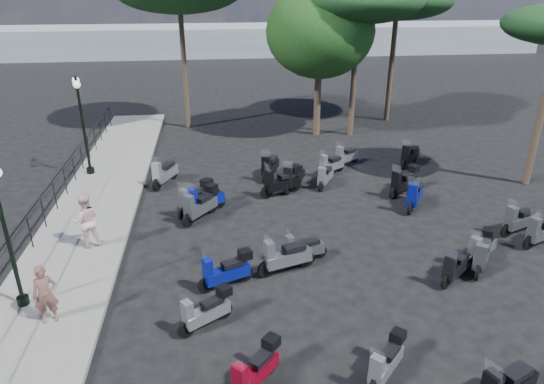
{
  "coord_description": "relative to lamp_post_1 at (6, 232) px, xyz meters",
  "views": [
    {
      "loc": [
        -2.03,
        -11.83,
        7.83
      ],
      "look_at": [
        -0.17,
        3.06,
        1.2
      ],
      "focal_mm": 32.0,
      "sensor_mm": 36.0,
      "label": 1
    }
  ],
  "objects": [
    {
      "name": "lamp_post_1",
      "position": [
        0.0,
        0.0,
        0.0
      ],
      "size": [
        0.4,
        1.08,
        3.71
      ],
      "rotation": [
        0.0,
        0.0,
        0.17
      ],
      "color": "black",
      "rests_on": "sidewalk"
    },
    {
      "name": "pine_0",
      "position": [
        12.47,
        13.8,
        4.57
      ],
      "size": [
        6.37,
        6.37,
        7.97
      ],
      "color": "#38281E",
      "rests_on": "ground"
    },
    {
      "name": "scooter_23",
      "position": [
        10.02,
        8.18,
        -1.83
      ],
      "size": [
        1.38,
        0.97,
        1.26
      ],
      "rotation": [
        0.0,
        0.0,
        2.15
      ],
      "color": "black",
      "rests_on": "ground"
    },
    {
      "name": "scooter_3",
      "position": [
        4.49,
        4.58,
        -1.72
      ],
      "size": [
        1.29,
        1.53,
        1.45
      ],
      "rotation": [
        0.0,
        0.0,
        2.47
      ],
      "color": "black",
      "rests_on": "ground"
    },
    {
      "name": "scooter_8",
      "position": [
        4.68,
        -1.3,
        -1.8
      ],
      "size": [
        1.36,
        0.98,
        1.23
      ],
      "rotation": [
        0.0,
        0.0,
        2.15
      ],
      "color": "black",
      "rests_on": "ground"
    },
    {
      "name": "scooter_27",
      "position": [
        12.64,
        0.32,
        -1.75
      ],
      "size": [
        1.16,
        1.48,
        1.37
      ],
      "rotation": [
        0.0,
        0.0,
        2.51
      ],
      "color": "black",
      "rests_on": "ground"
    },
    {
      "name": "scooter_13",
      "position": [
        8.43,
        -3.47,
        -1.82
      ],
      "size": [
        1.14,
        1.18,
        1.19
      ],
      "rotation": [
        0.0,
        0.0,
        2.38
      ],
      "color": "black",
      "rests_on": "ground"
    },
    {
      "name": "pine_1",
      "position": [
        15.45,
        16.46,
        4.46
      ],
      "size": [
        6.06,
        6.06,
        7.81
      ],
      "color": "#38281E",
      "rests_on": "ground"
    },
    {
      "name": "scooter_29",
      "position": [
        13.84,
        8.83,
        -1.78
      ],
      "size": [
        1.28,
        1.34,
        1.39
      ],
      "rotation": [
        0.0,
        0.0,
        2.38
      ],
      "color": "black",
      "rests_on": "ground"
    },
    {
      "name": "scooter_2",
      "position": [
        5.69,
        -3.38,
        -1.8
      ],
      "size": [
        1.16,
        1.25,
        1.24
      ],
      "rotation": [
        0.0,
        0.0,
        2.4
      ],
      "color": "black",
      "rests_on": "ground"
    },
    {
      "name": "railing",
      "position": [
        -0.69,
        3.67,
        -1.37
      ],
      "size": [
        0.04,
        26.04,
        1.1
      ],
      "color": "black",
      "rests_on": "sidewalk"
    },
    {
      "name": "scooter_9",
      "position": [
        5.23,
        0.35,
        -1.77
      ],
      "size": [
        1.56,
        0.84,
        1.31
      ],
      "rotation": [
        0.0,
        0.0,
        1.96
      ],
      "color": "black",
      "rests_on": "ground"
    },
    {
      "name": "scooter_30",
      "position": [
        10.99,
        9.2,
        -1.83
      ],
      "size": [
        1.38,
        0.97,
        1.26
      ],
      "rotation": [
        0.0,
        0.0,
        2.15
      ],
      "color": "black",
      "rests_on": "ground"
    },
    {
      "name": "distant_hills",
      "position": [
        7.11,
        45.87,
        -0.76
      ],
      "size": [
        70.0,
        8.0,
        3.0
      ],
      "primitive_type": "cube",
      "color": "gray",
      "rests_on": "ground"
    },
    {
      "name": "scooter_31",
      "position": [
        15.01,
        2.23,
        -1.79
      ],
      "size": [
        1.63,
        0.83,
        1.36
      ],
      "rotation": [
        0.0,
        0.0,
        1.95
      ],
      "color": "black",
      "rests_on": "ground"
    },
    {
      "name": "scooter_22",
      "position": [
        12.31,
        4.53,
        -1.76
      ],
      "size": [
        1.13,
        1.59,
        1.46
      ],
      "rotation": [
        0.0,
        0.0,
        2.56
      ],
      "color": "black",
      "rests_on": "ground"
    },
    {
      "name": "lamp_post_2",
      "position": [
        -0.27,
        9.28,
        0.25
      ],
      "size": [
        0.54,
        1.19,
        4.14
      ],
      "rotation": [
        0.0,
        0.0,
        0.27
      ],
      "color": "black",
      "rests_on": "sidewalk"
    },
    {
      "name": "scooter_4",
      "position": [
        4.62,
        4.96,
        -1.75
      ],
      "size": [
        1.48,
        1.29,
        1.48
      ],
      "rotation": [
        0.0,
        0.0,
        2.28
      ],
      "color": "black",
      "rests_on": "ground"
    },
    {
      "name": "scooter_26",
      "position": [
        15.26,
        1.4,
        -1.79
      ],
      "size": [
        1.63,
        0.83,
        1.36
      ],
      "rotation": [
        0.0,
        0.0,
        1.95
      ],
      "color": "black",
      "rests_on": "ground"
    },
    {
      "name": "sidewalk",
      "position": [
        0.61,
        3.87,
        -2.19
      ],
      "size": [
        3.0,
        30.0,
        0.15
      ],
      "primitive_type": "cube",
      "color": "slate",
      "rests_on": "ground"
    },
    {
      "name": "broadleaf_tree",
      "position": [
        10.64,
        14.06,
        3.12
      ],
      "size": [
        5.5,
        5.5,
        7.74
      ],
      "color": "#38281E",
      "rests_on": "ground"
    },
    {
      "name": "scooter_32",
      "position": [
        4.32,
        5.09,
        -1.72
      ],
      "size": [
        1.29,
        1.53,
        1.45
      ],
      "rotation": [
        0.0,
        0.0,
        2.47
      ],
      "color": "black",
      "rests_on": "ground"
    },
    {
      "name": "scooter_5",
      "position": [
        2.99,
        7.9,
        -1.76
      ],
      "size": [
        0.99,
        1.7,
        1.46
      ],
      "rotation": [
        0.0,
        0.0,
        2.68
      ],
      "color": "black",
      "rests_on": "ground"
    },
    {
      "name": "scooter_16",
      "position": [
        7.62,
        6.32,
        -1.71
      ],
      "size": [
        1.72,
        0.99,
        1.47
      ],
      "rotation": [
        0.0,
        0.0,
        2.0
      ],
      "color": "black",
      "rests_on": "ground"
    },
    {
      "name": "scooter_11",
      "position": [
        7.38,
        8.17,
        -1.76
      ],
      "size": [
        0.95,
        1.71,
        1.45
      ],
      "rotation": [
        0.0,
        0.0,
        2.72
      ],
      "color": "black",
      "rests_on": "ground"
    },
    {
      "name": "scooter_10",
      "position": [
        8.17,
        6.85,
        -1.77
      ],
      "size": [
        1.08,
        1.56,
        1.42
      ],
      "rotation": [
        0.0,
        0.0,
        2.58
      ],
      "color": "black",
      "rests_on": "ground"
    },
    {
      "name": "ground",
      "position": [
        7.11,
        0.87,
        -2.26
      ],
      "size": [
        120.0,
        120.0,
        0.0
      ],
      "primitive_type": "plane",
      "color": "black",
      "rests_on": "ground"
    },
    {
      "name": "scooter_20",
      "position": [
        11.61,
        -0.16,
        -1.83
      ],
      "size": [
        1.28,
        1.06,
        1.24
      ],
      "rotation": [
        0.0,
        0.0,
        2.25
      ],
      "color": "black",
      "rests_on": "ground"
    },
    {
      "name": "scooter_15",
      "position": [
        7.55,
        1.36,
        -1.85
      ],
      "size": [
        1.49,
        0.63,
        1.21
      ],
      "rotation": [
        0.0,
        0.0,
        1.84
      ],
      "color": "black",
      "rests_on": "ground"
    },
    {
      "name": "scooter_28",
      "position": [
        12.39,
        5.79,
        -1.74
      ],
      "size": [
        1.5,
        1.18,
        1.39
      ],
      "rotation": [
        0.0,
        0.0,
        2.2
      ],
      "color": "black",
      "rests_on": "ground"
    },
    {
      "name": "pedestrian_far",
      "position": [
        1.05,
        2.88,
        -1.24
      ],
      "size": [
        0.99,
        0.86,
        1.75
      ],
      "primitive_type": "imported",
      "rotation": [
        0.0,
        0.0,
        3.41
      ],
      "color": "beige",
      "rests_on": "sidewalk"
    },
    {
      "name": "woman",
      "position": [
        0.89,
        -0.78,
        -1.35
      ],
      "size": [
        0.63,
        0.5,
        1.53
      ],
      "primitive_type": "imported",
      "rotation": [
        0.0,
        0.0,
        0.26
      ],
      "color": "brown",
      "rests_on": "sidewalk"
    },
    {
      "name": "scooter_14",
      "position": [
        6.94,
        0.86,
        -1.77
      ],
      "size": [
        1.75,
        0.8,
        1.44
      ],
      "rotation": [
        0.0,
        0.0,
        1.88
      ],
      "color": "black",
      "rests_on": "ground"
    },
    {
      "name": "scooter_21",
      "position": [
        12.8,
        0.66,
        -1.82
      ],
      "size": [
        1.37,
        1.05,
        1.3
      ],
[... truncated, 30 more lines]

